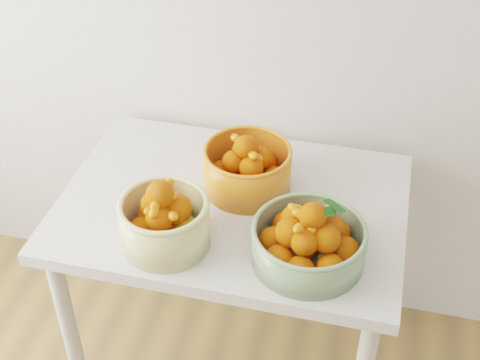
# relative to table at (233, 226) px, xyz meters

# --- Properties ---
(table) EXTENTS (1.00, 0.70, 0.75)m
(table) POSITION_rel_table_xyz_m (0.00, 0.00, 0.00)
(table) COLOR silver
(table) RESTS_ON ground
(bowl_cream) EXTENTS (0.28, 0.28, 0.21)m
(bowl_cream) POSITION_rel_table_xyz_m (-0.13, -0.21, 0.17)
(bowl_cream) COLOR #DDD187
(bowl_cream) RESTS_ON table
(bowl_green) EXTENTS (0.36, 0.36, 0.19)m
(bowl_green) POSITION_rel_table_xyz_m (0.25, -0.18, 0.16)
(bowl_green) COLOR gray
(bowl_green) RESTS_ON table
(bowl_orange) EXTENTS (0.31, 0.31, 0.19)m
(bowl_orange) POSITION_rel_table_xyz_m (0.03, 0.07, 0.17)
(bowl_orange) COLOR orange
(bowl_orange) RESTS_ON table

